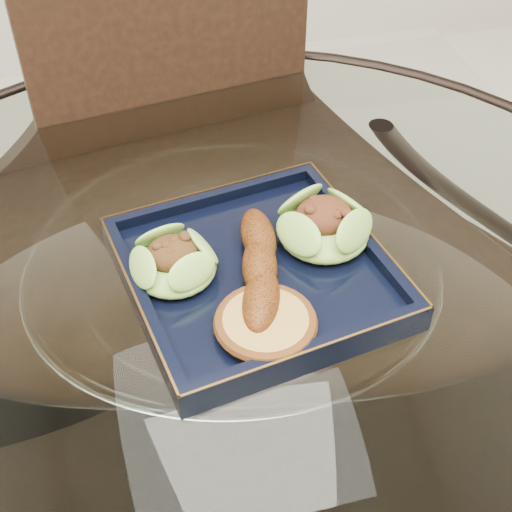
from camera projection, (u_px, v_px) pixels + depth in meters
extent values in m
cylinder|color=white|center=(233.00, 299.00, 0.77)|extent=(1.10, 1.10, 0.01)
torus|color=black|center=(233.00, 299.00, 0.77)|extent=(1.13, 1.13, 0.02)
cylinder|color=black|center=(355.00, 307.00, 1.28)|extent=(0.04, 0.04, 0.75)
cylinder|color=black|center=(37.00, 368.00, 1.18)|extent=(0.04, 0.04, 0.75)
cube|color=black|center=(228.00, 303.00, 1.13)|extent=(0.50, 0.50, 0.04)
cube|color=black|center=(174.00, 84.00, 1.07)|extent=(0.42, 0.10, 0.48)
cylinder|color=black|center=(374.00, 447.00, 1.23)|extent=(0.03, 0.03, 0.47)
cylinder|color=black|center=(105.00, 356.00, 1.38)|extent=(0.03, 0.03, 0.47)
cylinder|color=black|center=(282.00, 300.00, 1.48)|extent=(0.03, 0.03, 0.47)
cube|color=black|center=(256.00, 276.00, 0.78)|extent=(0.31, 0.31, 0.02)
ellipsoid|color=#5B9A2C|center=(174.00, 264.00, 0.75)|extent=(0.10, 0.10, 0.03)
ellipsoid|color=olive|center=(324.00, 227.00, 0.79)|extent=(0.11, 0.11, 0.04)
ellipsoid|color=#6C310B|center=(260.00, 267.00, 0.75)|extent=(0.07, 0.18, 0.03)
cylinder|color=#B4883C|center=(266.00, 324.00, 0.70)|extent=(0.12, 0.12, 0.02)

